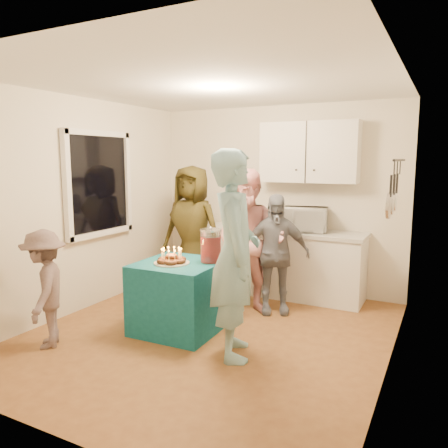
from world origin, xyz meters
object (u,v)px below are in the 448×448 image
at_px(counter, 282,264).
at_px(party_table, 179,296).
at_px(woman_back_left, 192,230).
at_px(woman_back_right, 274,254).
at_px(microwave, 305,219).
at_px(man_birthday, 235,255).
at_px(punch_jar, 211,247).
at_px(child_near_left, 45,289).
at_px(woman_back_center, 249,242).

distance_m(counter, party_table, 1.82).
relative_size(counter, woman_back_left, 1.24).
bearing_deg(woman_back_left, woman_back_right, -10.51).
distance_m(party_table, woman_back_right, 1.28).
relative_size(microwave, man_birthday, 0.29).
distance_m(woman_back_left, woman_back_right, 1.33).
relative_size(counter, punch_jar, 6.47).
bearing_deg(counter, microwave, 0.00).
xyz_separation_m(counter, punch_jar, (-0.25, -1.56, 0.50)).
bearing_deg(counter, woman_back_left, -155.96).
relative_size(punch_jar, child_near_left, 0.29).
xyz_separation_m(counter, man_birthday, (0.25, -2.01, 0.55)).
bearing_deg(child_near_left, microwave, 107.55).
bearing_deg(microwave, woman_back_center, -126.78).
bearing_deg(party_table, woman_back_left, 115.51).
xyz_separation_m(microwave, woman_back_left, (-1.45, -0.51, -0.18)).
bearing_deg(woman_back_right, woman_back_left, 143.66).
relative_size(punch_jar, woman_back_center, 0.19).
relative_size(counter, woman_back_center, 1.26).
xyz_separation_m(counter, woman_back_left, (-1.13, -0.51, 0.46)).
bearing_deg(punch_jar, man_birthday, -41.24).
xyz_separation_m(punch_jar, man_birthday, (0.50, -0.44, 0.05)).
relative_size(party_table, punch_jar, 2.50).
height_order(punch_jar, woman_back_center, woman_back_center).
height_order(counter, woman_back_left, woman_back_left).
relative_size(counter, microwave, 3.82).
bearing_deg(woman_back_center, man_birthday, -84.76).
distance_m(counter, man_birthday, 2.10).
bearing_deg(microwave, party_table, -128.37).
distance_m(counter, woman_back_right, 0.81).
height_order(counter, man_birthday, man_birthday).
bearing_deg(party_table, woman_back_right, 54.75).
distance_m(woman_back_center, child_near_left, 2.31).
xyz_separation_m(woman_back_left, woman_back_center, (1.04, -0.38, -0.01)).
bearing_deg(microwave, child_near_left, -135.92).
relative_size(microwave, party_table, 0.68).
xyz_separation_m(party_table, man_birthday, (0.80, -0.27, 0.60)).
xyz_separation_m(microwave, party_table, (-0.86, -1.74, -0.69)).
xyz_separation_m(counter, woman_back_right, (0.16, -0.73, 0.30)).
bearing_deg(woman_back_center, woman_back_right, 19.12).
bearing_deg(woman_back_right, counter, 76.15).
height_order(microwave, man_birthday, man_birthday).
xyz_separation_m(woman_back_left, woman_back_right, (1.30, -0.23, -0.16)).
bearing_deg(woman_back_left, party_table, -65.08).
xyz_separation_m(woman_back_center, woman_back_right, (0.26, 0.16, -0.15)).
relative_size(microwave, child_near_left, 0.49).
height_order(punch_jar, woman_back_left, woman_back_left).
xyz_separation_m(party_table, woman_back_center, (0.45, 0.85, 0.50)).
distance_m(counter, woman_back_left, 1.32).
bearing_deg(punch_jar, party_table, -149.76).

